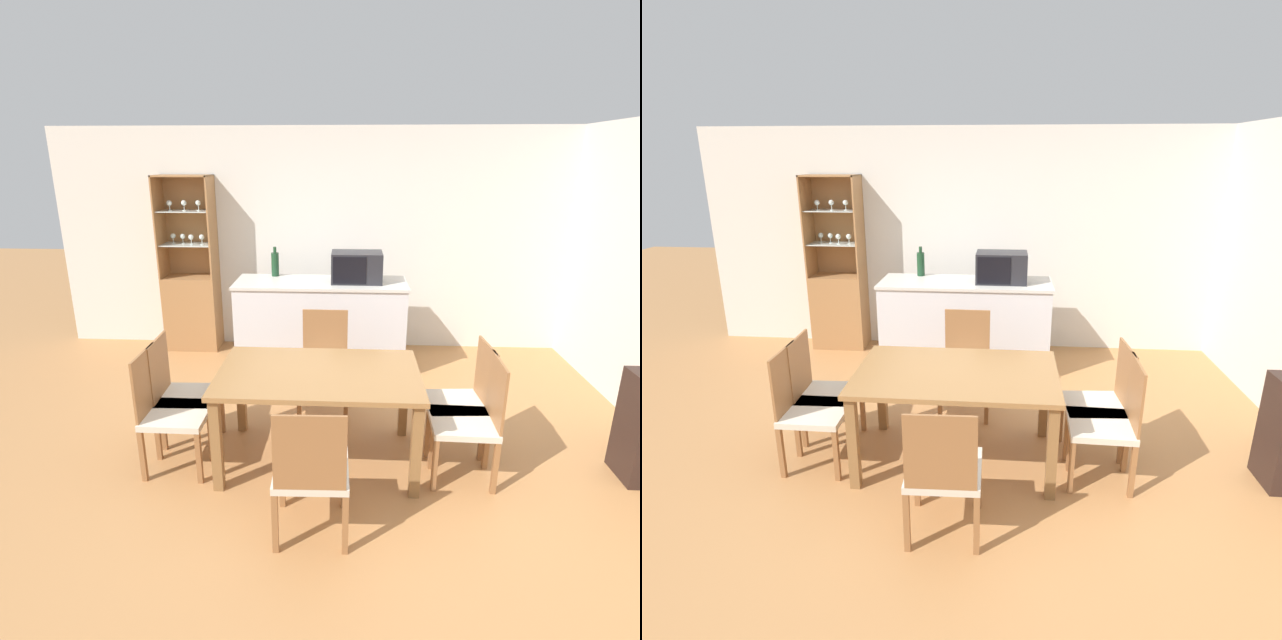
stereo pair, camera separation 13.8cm
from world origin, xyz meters
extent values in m
plane|color=#B27A47|center=(0.00, 0.00, 0.00)|extent=(18.00, 18.00, 0.00)
cube|color=silver|center=(0.00, 2.63, 1.27)|extent=(6.80, 0.06, 2.55)
cube|color=silver|center=(-0.24, 1.89, 0.47)|extent=(1.78, 0.62, 0.94)
cube|color=beige|center=(-0.24, 1.89, 0.95)|extent=(1.81, 0.65, 0.03)
cube|color=#A37042|center=(-1.81, 2.41, 0.44)|extent=(0.62, 0.37, 0.88)
cube|color=#A37042|center=(-1.81, 2.59, 1.45)|extent=(0.62, 0.02, 1.15)
cube|color=#A37042|center=(-2.11, 2.41, 1.45)|extent=(0.02, 0.37, 1.15)
cube|color=#A37042|center=(-1.51, 2.41, 1.45)|extent=(0.02, 0.37, 1.15)
cube|color=#A37042|center=(-1.81, 2.41, 2.02)|extent=(0.62, 0.37, 0.02)
cube|color=silver|center=(-1.81, 2.41, 1.26)|extent=(0.58, 0.33, 0.01)
cube|color=silver|center=(-1.81, 2.41, 1.64)|extent=(0.58, 0.33, 0.01)
cylinder|color=silver|center=(-1.99, 2.45, 1.27)|extent=(0.04, 0.04, 0.01)
cylinder|color=silver|center=(-1.99, 2.45, 1.30)|extent=(0.01, 0.01, 0.06)
sphere|color=silver|center=(-1.99, 2.45, 1.35)|extent=(0.06, 0.06, 0.06)
cylinder|color=silver|center=(-1.97, 2.37, 1.65)|extent=(0.04, 0.04, 0.01)
cylinder|color=silver|center=(-1.97, 2.37, 1.68)|extent=(0.01, 0.01, 0.06)
sphere|color=silver|center=(-1.97, 2.37, 1.73)|extent=(0.06, 0.06, 0.06)
cylinder|color=silver|center=(-1.87, 2.44, 1.27)|extent=(0.04, 0.04, 0.01)
cylinder|color=silver|center=(-1.87, 2.44, 1.30)|extent=(0.01, 0.01, 0.06)
sphere|color=silver|center=(-1.87, 2.44, 1.35)|extent=(0.06, 0.06, 0.06)
cylinder|color=silver|center=(-1.81, 2.39, 1.65)|extent=(0.04, 0.04, 0.01)
cylinder|color=silver|center=(-1.81, 2.39, 1.68)|extent=(0.01, 0.01, 0.06)
sphere|color=silver|center=(-1.81, 2.39, 1.73)|extent=(0.06, 0.06, 0.06)
cylinder|color=silver|center=(-1.75, 2.37, 1.27)|extent=(0.04, 0.04, 0.01)
cylinder|color=silver|center=(-1.75, 2.37, 1.30)|extent=(0.01, 0.01, 0.06)
sphere|color=silver|center=(-1.75, 2.37, 1.35)|extent=(0.06, 0.06, 0.06)
cylinder|color=silver|center=(-1.65, 2.41, 1.65)|extent=(0.04, 0.04, 0.01)
cylinder|color=silver|center=(-1.65, 2.41, 1.68)|extent=(0.01, 0.01, 0.06)
sphere|color=silver|center=(-1.65, 2.41, 1.73)|extent=(0.06, 0.06, 0.06)
cylinder|color=silver|center=(-1.63, 2.38, 1.27)|extent=(0.04, 0.04, 0.01)
cylinder|color=silver|center=(-1.63, 2.38, 1.30)|extent=(0.01, 0.01, 0.06)
sphere|color=silver|center=(-1.63, 2.38, 1.35)|extent=(0.06, 0.06, 0.06)
cube|color=olive|center=(-0.16, 0.09, 0.71)|extent=(1.47, 0.93, 0.04)
cube|color=olive|center=(-0.83, -0.31, 0.35)|extent=(0.07, 0.07, 0.69)
cube|color=olive|center=(0.52, -0.31, 0.35)|extent=(0.07, 0.07, 0.69)
cube|color=olive|center=(-0.83, 0.50, 0.35)|extent=(0.07, 0.07, 0.69)
cube|color=olive|center=(0.52, 0.50, 0.35)|extent=(0.07, 0.07, 0.69)
cube|color=beige|center=(-0.16, -0.66, 0.42)|extent=(0.46, 0.46, 0.05)
cube|color=#936038|center=(-0.15, -0.88, 0.67)|extent=(0.41, 0.03, 0.46)
cube|color=#936038|center=(-0.36, -0.47, 0.20)|extent=(0.04, 0.04, 0.40)
cube|color=#936038|center=(0.04, -0.45, 0.20)|extent=(0.04, 0.04, 0.40)
cube|color=#936038|center=(-0.35, -0.87, 0.20)|extent=(0.04, 0.04, 0.40)
cube|color=#936038|center=(0.05, -0.86, 0.20)|extent=(0.04, 0.04, 0.40)
cube|color=beige|center=(-1.18, 0.23, 0.42)|extent=(0.46, 0.46, 0.05)
cube|color=#936038|center=(-1.40, 0.22, 0.67)|extent=(0.03, 0.41, 0.46)
cube|color=#936038|center=(-0.99, 0.44, 0.20)|extent=(0.04, 0.04, 0.40)
cube|color=#936038|center=(-0.97, 0.04, 0.20)|extent=(0.04, 0.04, 0.40)
cube|color=#936038|center=(-1.39, 0.43, 0.20)|extent=(0.04, 0.04, 0.40)
cube|color=#936038|center=(-1.38, 0.02, 0.20)|extent=(0.04, 0.04, 0.40)
cube|color=beige|center=(-1.18, -0.05, 0.42)|extent=(0.45, 0.45, 0.05)
cube|color=#936038|center=(-1.40, -0.05, 0.67)|extent=(0.02, 0.41, 0.46)
cube|color=#936038|center=(-0.98, 0.16, 0.20)|extent=(0.04, 0.04, 0.40)
cube|color=#936038|center=(-0.98, -0.25, 0.20)|extent=(0.04, 0.04, 0.40)
cube|color=#936038|center=(-1.38, 0.16, 0.20)|extent=(0.04, 0.04, 0.40)
cube|color=#936038|center=(-1.39, -0.25, 0.20)|extent=(0.04, 0.04, 0.40)
cube|color=beige|center=(0.87, -0.05, 0.42)|extent=(0.46, 0.46, 0.05)
cube|color=#936038|center=(1.08, -0.05, 0.67)|extent=(0.03, 0.41, 0.46)
cube|color=#936038|center=(0.66, -0.24, 0.20)|extent=(0.04, 0.04, 0.40)
cube|color=#936038|center=(0.67, 0.16, 0.20)|extent=(0.04, 0.04, 0.40)
cube|color=#936038|center=(1.07, -0.25, 0.20)|extent=(0.04, 0.04, 0.40)
cube|color=#936038|center=(1.08, 0.15, 0.20)|extent=(0.04, 0.04, 0.40)
cube|color=beige|center=(0.87, 0.23, 0.42)|extent=(0.47, 0.47, 0.05)
cube|color=#936038|center=(1.08, 0.25, 0.67)|extent=(0.04, 0.41, 0.46)
cube|color=#936038|center=(0.68, 0.02, 0.20)|extent=(0.04, 0.04, 0.40)
cube|color=#936038|center=(0.65, 0.42, 0.20)|extent=(0.04, 0.04, 0.40)
cube|color=#936038|center=(1.08, 0.04, 0.20)|extent=(0.04, 0.04, 0.40)
cube|color=#936038|center=(1.06, 0.45, 0.20)|extent=(0.04, 0.04, 0.40)
cube|color=beige|center=(-0.16, 0.85, 0.42)|extent=(0.45, 0.45, 0.05)
cube|color=#936038|center=(-0.15, 1.06, 0.67)|extent=(0.41, 0.02, 0.46)
cube|color=#936038|center=(0.04, 0.65, 0.20)|extent=(0.04, 0.04, 0.40)
cube|color=#936038|center=(-0.36, 0.65, 0.20)|extent=(0.04, 0.04, 0.40)
cube|color=#936038|center=(0.05, 1.05, 0.20)|extent=(0.04, 0.04, 0.40)
cube|color=#936038|center=(-0.36, 1.05, 0.20)|extent=(0.04, 0.04, 0.40)
cube|color=#232328|center=(0.13, 1.90, 1.12)|extent=(0.52, 0.34, 0.32)
cube|color=black|center=(0.06, 1.72, 1.12)|extent=(0.34, 0.01, 0.28)
cylinder|color=#193D23|center=(-0.76, 2.13, 1.09)|extent=(0.08, 0.08, 0.26)
cylinder|color=#193D23|center=(-0.76, 2.13, 1.26)|extent=(0.04, 0.04, 0.06)
camera|label=1|loc=(0.04, -3.23, 2.21)|focal=28.00mm
camera|label=2|loc=(0.18, -3.22, 2.21)|focal=28.00mm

